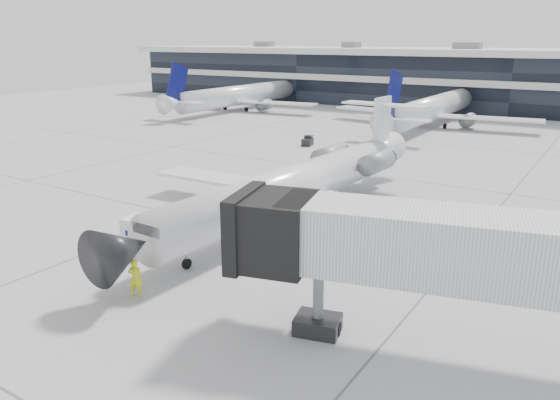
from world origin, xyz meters
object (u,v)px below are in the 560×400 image
Objects in this scene: jet_bridge at (501,255)px; regional_jet at (299,183)px; cargo_uld at (143,235)px; ramp_worker at (135,278)px.

regional_jet is at bearing 129.37° from jet_bridge.
cargo_uld is at bearing 162.73° from jet_bridge.
ramp_worker is (-0.51, -15.92, -1.68)m from regional_jet.
regional_jet is at bearing 60.60° from cargo_uld.
cargo_uld is at bearing -111.02° from regional_jet.
jet_bridge reaches higher than cargo_uld.
jet_bridge is at bearing 164.30° from ramp_worker.
regional_jet reaches higher than ramp_worker.
ramp_worker is at bearing 177.93° from jet_bridge.
ramp_worker is at bearing -52.46° from cargo_uld.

